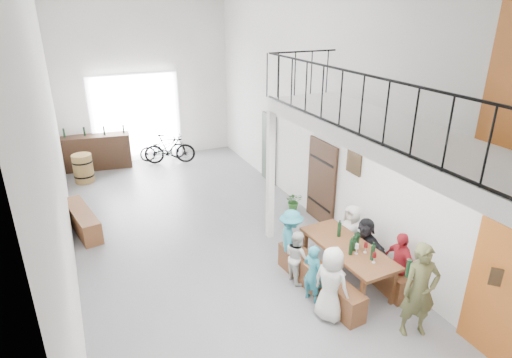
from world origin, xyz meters
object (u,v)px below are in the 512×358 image
tasting_table (348,250)px  serving_counter (97,152)px  side_bench (82,220)px  oak_barrel (83,168)px  bench_inner (318,279)px  bicycle_near (163,148)px  host_standing (420,291)px

tasting_table → serving_counter: size_ratio=0.99×
tasting_table → side_bench: size_ratio=1.12×
tasting_table → oak_barrel: 8.30m
tasting_table → bench_inner: (-0.60, -0.01, -0.46)m
tasting_table → bench_inner: tasting_table is taller
side_bench → bicycle_near: bearing=55.1°
bench_inner → serving_counter: 8.78m
side_bench → tasting_table: bearing=-44.0°
tasting_table → host_standing: bearing=-84.1°
bench_inner → host_standing: (0.83, -1.52, 0.55)m
bench_inner → serving_counter: bearing=104.6°
tasting_table → side_bench: (-4.32, 4.17, -0.45)m
side_bench → bicycle_near: bicycle_near is taller
oak_barrel → serving_counter: serving_counter is taller
oak_barrel → host_standing: bearing=-63.9°
bench_inner → side_bench: 5.59m
bench_inner → host_standing: bearing=-66.7°
host_standing → side_bench: bearing=146.5°
tasting_table → bicycle_near: (-1.53, 8.17, -0.31)m
bench_inner → tasting_table: bearing=-4.5°
tasting_table → serving_counter: bearing=110.8°
tasting_table → side_bench: 6.02m
side_bench → serving_counter: size_ratio=0.89×
oak_barrel → bicycle_near: oak_barrel is taller
side_bench → oak_barrel: size_ratio=2.16×
tasting_table → host_standing: host_standing is taller
side_bench → host_standing: (4.55, -5.70, 0.54)m
bench_inner → oak_barrel: (-3.47, 7.24, 0.17)m
tasting_table → serving_counter: (-3.57, 8.25, -0.17)m
bench_inner → oak_barrel: oak_barrel is taller
bench_inner → bicycle_near: 8.23m
bench_inner → side_bench: bearing=126.5°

